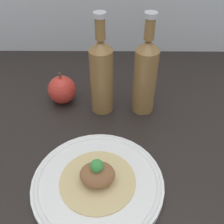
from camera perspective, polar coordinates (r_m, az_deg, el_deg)
name	(u,v)px	position (r cm, az deg, el deg)	size (l,w,h in cm)	color
ground_plane	(119,153)	(68.01, 1.47, -8.92)	(180.00, 110.00, 4.00)	black
plate	(98,183)	(58.66, -3.10, -15.19)	(28.42, 28.42, 2.22)	white
plated_food	(97,176)	(56.60, -3.19, -13.73)	(16.34, 16.34, 6.65)	#D6BC7F
cider_bottle_left	(102,75)	(71.18, -2.30, 8.09)	(6.35, 6.35, 28.33)	olive
cider_bottle_right	(145,75)	(71.61, 7.25, 7.99)	(6.35, 6.35, 28.33)	olive
apple	(62,90)	(79.59, -10.83, 4.80)	(8.39, 8.39, 9.99)	red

